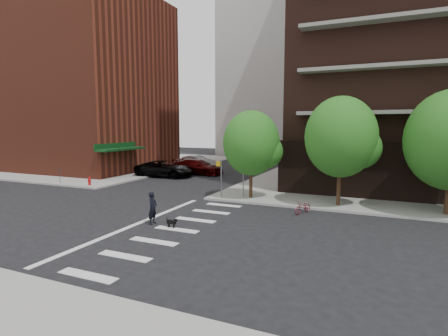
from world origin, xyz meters
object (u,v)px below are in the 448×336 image
parked_car_maroon (198,167)px  parked_car_silver (197,162)px  parked_car_black (165,169)px  scooter (303,207)px  fire_hydrant (89,181)px  dog_walker (153,208)px

parked_car_maroon → parked_car_silver: size_ratio=1.16×
parked_car_black → parked_car_silver: 7.91m
parked_car_silver → scooter: bearing=-136.3°
parked_car_maroon → parked_car_silver: 5.50m
parked_car_maroon → fire_hydrant: bearing=156.0°
fire_hydrant → scooter: (18.74, -1.94, -0.15)m
parked_car_maroon → parked_car_silver: bearing=29.6°
fire_hydrant → parked_car_silver: 15.73m
fire_hydrant → scooter: size_ratio=0.47×
fire_hydrant → parked_car_black: parked_car_black is taller
fire_hydrant → parked_car_silver: size_ratio=0.15×
fire_hydrant → parked_car_black: size_ratio=0.12×
parked_car_black → scooter: parked_car_black is taller
scooter → dog_walker: dog_walker is taller
scooter → dog_walker: (-6.96, -5.47, 0.47)m
fire_hydrant → dog_walker: (11.78, -7.41, 0.32)m
parked_car_silver → dog_walker: (9.48, -22.97, 0.07)m
fire_hydrant → dog_walker: dog_walker is taller
parked_car_black → scooter: 18.74m
scooter → parked_car_silver: bearing=155.2°
parked_car_black → parked_car_silver: bearing=-2.6°
parked_car_black → dog_walker: 17.62m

